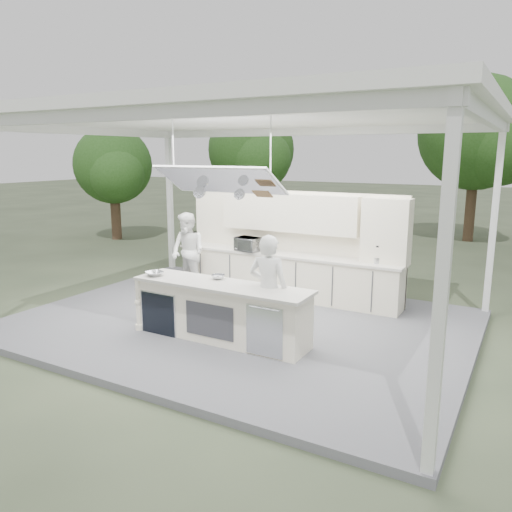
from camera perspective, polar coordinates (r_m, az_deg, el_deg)
The scene contains 12 objects.
ground at distance 9.33m, azimuth -1.88°, elevation -8.13°, with size 90.00×90.00×0.00m, color #505A3E.
stage_deck at distance 9.31m, azimuth -1.88°, elevation -7.78°, with size 8.00×6.00×0.12m, color #58585C.
tent at distance 8.78m, azimuth -2.07°, elevation 15.26°, with size 8.20×6.20×3.86m.
demo_island at distance 8.32m, azimuth -4.12°, elevation -6.31°, with size 3.10×0.79×0.95m.
back_counter at distance 10.76m, azimuth 3.35°, elevation -2.12°, with size 5.08×0.72×0.95m.
back_wall_unit at distance 10.58m, azimuth 6.09°, elevation 2.99°, with size 5.05×0.48×2.25m.
tree_cluster at distance 17.90m, azimuth 14.36°, elevation 11.75°, with size 19.55×9.40×5.85m.
head_chef at distance 7.98m, azimuth 1.43°, elevation -3.90°, with size 0.65×0.43×1.80m, color silver.
sous_chef at distance 11.21m, azimuth -7.78°, elevation 0.46°, with size 0.85×0.67×1.76m, color white.
toaster_oven at distance 10.83m, azimuth -0.91°, elevation 1.36°, with size 0.54×0.37×0.30m, color #B6B9BD.
bowl_large at distance 8.84m, azimuth -11.53°, elevation -1.99°, with size 0.30×0.30×0.07m, color silver.
bowl_small at distance 8.47m, azimuth -4.35°, elevation -2.39°, with size 0.23×0.23×0.07m, color silver.
Camera 1 is at (4.57, -7.50, 3.17)m, focal length 35.00 mm.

